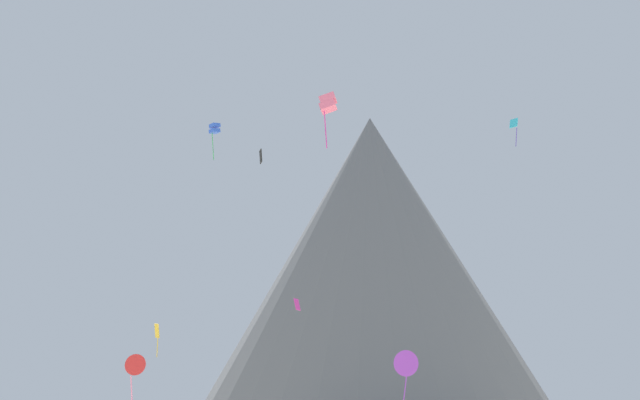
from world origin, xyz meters
TOP-DOWN VIEW (x-y plane):
  - rock_massif at (6.60, 101.98)m, footprint 74.70×74.70m
  - kite_red_low at (-14.47, 18.32)m, footprint 1.41×0.42m
  - kite_blue_high at (-14.81, 58.13)m, footprint 1.48×1.47m
  - kite_violet_low at (4.35, 28.41)m, footprint 1.99×1.16m
  - kite_gold_low at (-19.09, 50.33)m, footprint 0.62×0.87m
  - kite_cyan_high at (22.23, 59.98)m, footprint 1.05×1.05m
  - kite_rainbow_high at (-1.77, 23.99)m, footprint 1.53×1.44m
  - kite_black_mid at (-6.96, 23.99)m, footprint 0.30×0.88m
  - kite_magenta_mid at (-4.47, 48.17)m, footprint 0.76×0.93m

SIDE VIEW (x-z plane):
  - kite_red_low at x=-14.47m, z-range 3.64..8.54m
  - kite_violet_low at x=4.35m, z-range 4.95..9.06m
  - kite_gold_low at x=-19.09m, z-range 9.77..13.24m
  - kite_magenta_mid at x=-4.47m, z-range 13.67..14.92m
  - kite_black_mid at x=-6.96m, z-range 21.85..22.91m
  - rock_massif at x=6.60m, z-range -3.02..52.07m
  - kite_rainbow_high at x=-1.77m, z-range 24.53..28.97m
  - kite_blue_high at x=-14.81m, z-range 34.70..39.35m
  - kite_cyan_high at x=22.23m, z-range 36.49..40.15m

